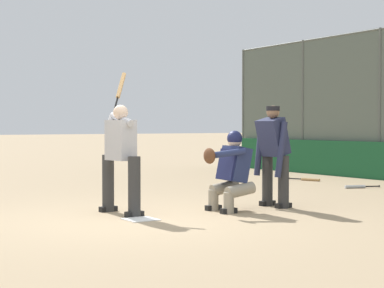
{
  "coord_description": "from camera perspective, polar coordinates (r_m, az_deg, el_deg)",
  "views": [
    {
      "loc": [
        -7.95,
        4.32,
        1.34
      ],
      "look_at": [
        0.2,
        -1.0,
        1.05
      ],
      "focal_mm": 60.0,
      "sensor_mm": 36.0,
      "label": 1
    }
  ],
  "objects": [
    {
      "name": "spare_bat_by_padding",
      "position": [
        15.66,
        10.27,
        -3.11
      ],
      "size": [
        0.81,
        0.32,
        0.07
      ],
      "rotation": [
        0.0,
        0.0,
        3.48
      ],
      "color": "black",
      "rests_on": "ground_plane"
    },
    {
      "name": "spare_bat_third_base_side",
      "position": [
        14.05,
        14.53,
        -3.69
      ],
      "size": [
        0.34,
        0.76,
        0.07
      ],
      "rotation": [
        0.0,
        0.0,
        1.2
      ],
      "color": "black",
      "rests_on": "ground_plane"
    },
    {
      "name": "ground_plane",
      "position": [
        9.14,
        -4.6,
        -6.72
      ],
      "size": [
        160.0,
        160.0,
        0.0
      ],
      "primitive_type": "plane",
      "color": "tan"
    },
    {
      "name": "umpire_home",
      "position": [
        10.53,
        7.25,
        -0.77
      ],
      "size": [
        0.67,
        0.42,
        1.66
      ],
      "rotation": [
        0.0,
        0.0,
        0.03
      ],
      "color": "#333333",
      "rests_on": "ground_plane"
    },
    {
      "name": "home_plate_marker",
      "position": [
        9.14,
        -4.6,
        -6.69
      ],
      "size": [
        0.43,
        0.43,
        0.01
      ],
      "primitive_type": "cube",
      "color": "white",
      "rests_on": "ground_plane"
    },
    {
      "name": "catcher_behind_plate",
      "position": [
        9.97,
        3.45,
        -2.27
      ],
      "size": [
        0.66,
        0.78,
        1.25
      ],
      "rotation": [
        0.0,
        0.0,
        -0.04
      ],
      "color": "gray",
      "rests_on": "ground_plane"
    },
    {
      "name": "batter_at_plate",
      "position": [
        9.67,
        -6.36,
        -0.95
      ],
      "size": [
        1.07,
        0.57,
        2.18
      ],
      "rotation": [
        0.0,
        0.0,
        0.09
      ],
      "color": "#333333",
      "rests_on": "ground_plane"
    }
  ]
}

